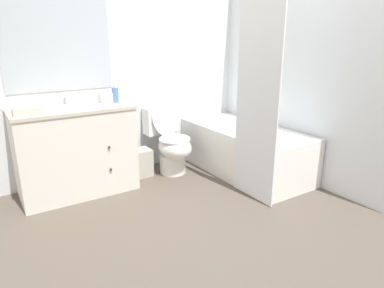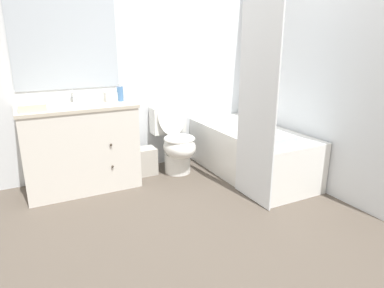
% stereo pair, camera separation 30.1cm
% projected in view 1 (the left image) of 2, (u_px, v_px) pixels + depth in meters
% --- Properties ---
extents(ground_plane, '(14.00, 14.00, 0.00)m').
position_uv_depth(ground_plane, '(231.00, 234.00, 2.68)').
color(ground_plane, brown).
extents(wall_back, '(8.00, 0.06, 2.50)m').
position_uv_depth(wall_back, '(132.00, 59.00, 3.71)').
color(wall_back, silver).
rests_on(wall_back, ground_plane).
extents(wall_right, '(0.05, 2.73, 2.50)m').
position_uv_depth(wall_right, '(281.00, 59.00, 3.70)').
color(wall_right, silver).
rests_on(wall_right, ground_plane).
extents(vanity_cabinet, '(1.09, 0.59, 0.85)m').
position_uv_depth(vanity_cabinet, '(75.00, 149.00, 3.31)').
color(vanity_cabinet, silver).
rests_on(vanity_cabinet, ground_plane).
extents(sink_faucet, '(0.14, 0.12, 0.12)m').
position_uv_depth(sink_faucet, '(65.00, 100.00, 3.34)').
color(sink_faucet, silver).
rests_on(sink_faucet, vanity_cabinet).
extents(toilet, '(0.39, 0.62, 0.82)m').
position_uv_depth(toilet, '(170.00, 143.00, 3.83)').
color(toilet, white).
rests_on(toilet, ground_plane).
extents(bathtub, '(0.71, 1.55, 0.52)m').
position_uv_depth(bathtub, '(244.00, 150.00, 3.86)').
color(bathtub, white).
rests_on(bathtub, ground_plane).
extents(shower_curtain, '(0.01, 0.53, 2.01)m').
position_uv_depth(shower_curtain, '(257.00, 93.00, 3.01)').
color(shower_curtain, white).
rests_on(shower_curtain, ground_plane).
extents(wastebasket, '(0.23, 0.20, 0.30)m').
position_uv_depth(wastebasket, '(140.00, 163.00, 3.77)').
color(wastebasket, '#B7B2A8').
rests_on(wastebasket, ground_plane).
extents(tissue_box, '(0.12, 0.13, 0.12)m').
position_uv_depth(tissue_box, '(105.00, 97.00, 3.40)').
color(tissue_box, white).
rests_on(tissue_box, vanity_cabinet).
extents(soap_dispenser, '(0.06, 0.06, 0.18)m').
position_uv_depth(soap_dispenser, '(115.00, 95.00, 3.40)').
color(soap_dispenser, '#4C7AB2').
rests_on(soap_dispenser, vanity_cabinet).
extents(hand_towel_folded, '(0.23, 0.14, 0.06)m').
position_uv_depth(hand_towel_folded, '(27.00, 111.00, 2.87)').
color(hand_towel_folded, beige).
rests_on(hand_towel_folded, vanity_cabinet).
extents(bath_towel_folded, '(0.35, 0.20, 0.07)m').
position_uv_depth(bath_towel_folded, '(274.00, 138.00, 3.25)').
color(bath_towel_folded, silver).
rests_on(bath_towel_folded, bathtub).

